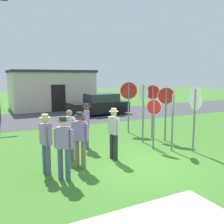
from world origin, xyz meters
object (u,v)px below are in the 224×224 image
Objects in this scene: stop_sign_leaning_left at (153,103)px; person_near_signs at (70,132)px; stop_sign_center_cluster at (166,105)px; person_on_left at (114,131)px; person_in_blue at (46,140)px; stop_sign_low_front at (143,103)px; stop_sign_leaning_right at (154,116)px; stop_sign_tallest at (195,107)px; person_holding_notes at (64,145)px; stop_sign_rear_left at (129,98)px; person_in_teal at (86,123)px; person_with_sunhat at (80,137)px; parked_car_on_street at (99,105)px; stop_sign_far_back at (173,113)px.

stop_sign_leaning_left reaches higher than person_near_signs.
stop_sign_center_cluster is 1.33× the size of person_on_left.
stop_sign_low_front is at bearing 19.69° from person_in_blue.
stop_sign_leaning_right is at bearing 11.32° from person_on_left.
stop_sign_tallest is 1.38× the size of person_holding_notes.
stop_sign_rear_left is 1.48× the size of person_near_signs.
person_in_teal is (-3.46, 0.47, -0.57)m from stop_sign_center_cluster.
stop_sign_leaning_left is at bearing 55.26° from stop_sign_leaning_right.
person_on_left is at bearing 169.09° from stop_sign_tallest.
stop_sign_tallest is 1.38× the size of person_with_sunhat.
stop_sign_rear_left reaches higher than stop_sign_leaning_left.
stop_sign_rear_left is at bearing 42.52° from person_with_sunhat.
person_on_left and person_holding_notes have the same top height.
stop_sign_tallest reaches higher than person_on_left.
stop_sign_center_cluster is at bearing 5.91° from person_near_signs.
person_on_left is 1.00× the size of person_holding_notes.
parked_car_on_street is 2.62× the size of person_near_signs.
person_in_teal is (-3.94, -7.50, 0.32)m from parked_car_on_street.
stop_sign_low_front is 2.56m from person_in_teal.
person_holding_notes is at bearing -119.17° from parked_car_on_street.
stop_sign_leaning_left is at bearing -95.39° from parked_car_on_street.
person_in_teal is at bearing -117.75° from parked_car_on_street.
stop_sign_leaning_left is 4.41m from person_near_signs.
person_with_sunhat is 1.03× the size of person_near_signs.
stop_sign_low_front is at bearing 11.52° from person_near_signs.
person_with_sunhat is (-4.32, 0.31, -0.68)m from stop_sign_tallest.
person_in_teal reaches higher than person_near_signs.
person_in_teal is (-2.27, 1.22, -0.28)m from stop_sign_leaning_right.
stop_sign_leaning_right is (-1.18, -0.75, -0.29)m from stop_sign_center_cluster.
person_on_left is 2.14m from person_holding_notes.
person_in_blue is at bearing 175.99° from person_with_sunhat.
person_with_sunhat is (-3.68, -0.14, -0.46)m from stop_sign_far_back.
parked_car_on_street is 9.78m from person_on_left.
stop_sign_tallest reaches higher than stop_sign_leaning_left.
stop_sign_low_front reaches higher than parked_car_on_street.
stop_sign_center_cluster is 0.94× the size of stop_sign_low_front.
stop_sign_rear_left is 5.20m from person_with_sunhat.
stop_sign_leaning_left is 1.42× the size of person_near_signs.
stop_sign_far_back is 3.82m from person_near_signs.
person_with_sunhat is at bearing -117.53° from parked_car_on_street.
person_in_teal is (-3.26, -0.20, -0.59)m from stop_sign_leaning_left.
person_with_sunhat is (1.00, -0.07, 0.00)m from person_in_blue.
person_holding_notes is (0.32, -0.65, 0.00)m from person_in_blue.
person_in_blue is (-4.39, -1.57, -0.69)m from stop_sign_low_front.
stop_sign_center_cluster is 3.36m from person_on_left.
person_in_teal is at bearing 147.11° from stop_sign_tallest.
person_with_sunhat reaches higher than person_near_signs.
stop_sign_tallest is 4.08m from person_in_teal.
person_on_left is at bearing -146.96° from stop_sign_low_front.
person_near_signs is (-4.90, -8.42, 0.26)m from parked_car_on_street.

